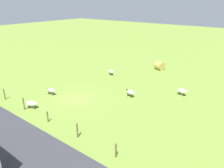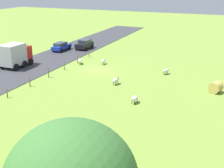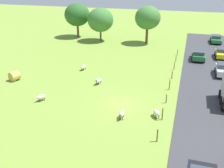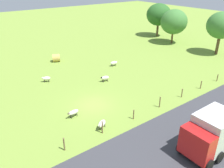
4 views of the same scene
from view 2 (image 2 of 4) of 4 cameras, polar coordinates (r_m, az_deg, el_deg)
The scene contains 17 objects.
ground_plane at distance 40.67m, azimuth -2.36°, elevation 2.75°, with size 160.00×160.00×0.00m, color olive.
road_strip at distance 45.68m, azimuth -13.73°, elevation 4.14°, with size 8.00×80.00×0.06m, color #38383D.
sheep_0 at distance 39.34m, azimuth 10.58°, elevation 2.60°, with size 0.94×1.18×0.76m.
sheep_1 at distance 43.36m, azimuth -1.73°, elevation 4.58°, with size 0.57×1.31×0.78m.
sheep_2 at distance 34.80m, azimuth 0.72°, elevation 0.73°, with size 0.73×1.24×0.79m.
sheep_3 at distance 29.60m, azimuth 4.48°, elevation -2.87°, with size 0.66×1.26×0.78m.
sheep_4 at distance 43.77m, azimuth -6.35°, elevation 4.59°, with size 1.00×1.24×0.80m.
hay_bale_0 at distance 34.29m, azimuth 19.81°, elevation -0.61°, with size 1.26×1.26×1.18m, color tan.
fence_post_0 at distance 47.56m, azimuth -4.56°, elevation 5.98°, with size 0.12×0.12×1.24m, color brown.
fence_post_1 at distance 44.34m, azimuth -6.82°, elevation 4.93°, with size 0.12×0.12×1.29m, color brown.
fence_post_2 at distance 41.26m, azimuth -9.42°, elevation 3.51°, with size 0.12×0.12×1.05m, color brown.
fence_post_3 at distance 38.24m, azimuth -12.44°, elevation 2.18°, with size 0.12×0.12×1.28m, color brown.
fence_post_4 at distance 35.42m, azimuth -15.92°, elevation 0.32°, with size 0.12×0.12×1.10m, color brown.
fence_post_5 at distance 32.78m, azimuth -20.00°, elevation -1.74°, with size 0.12×0.12×1.06m, color brown.
truck_0 at distance 43.89m, azimuth -18.58°, elevation 5.51°, with size 2.77×4.47×3.39m.
car_2 at distance 52.76m, azimuth -10.01°, elevation 7.36°, with size 1.92×4.15×1.49m.
car_3 at distance 53.55m, azimuth -5.44°, elevation 7.84°, with size 2.17×3.85×1.67m.
Camera 2 is at (-16.83, 35.08, 11.85)m, focal length 46.32 mm.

